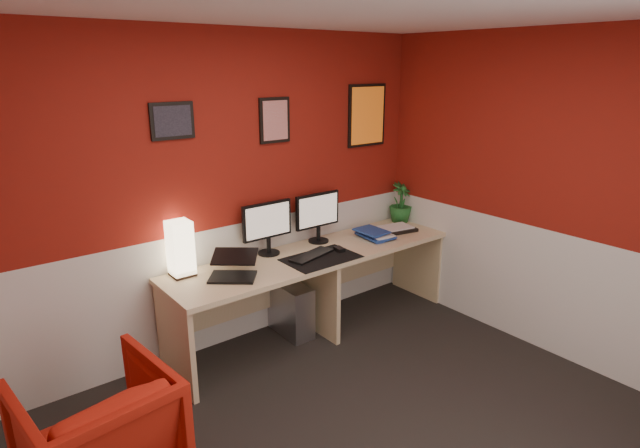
{
  "coord_description": "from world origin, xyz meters",
  "views": [
    {
      "loc": [
        -1.76,
        -1.8,
        2.23
      ],
      "look_at": [
        0.6,
        1.21,
        1.05
      ],
      "focal_mm": 29.1,
      "sensor_mm": 36.0,
      "label": 1
    }
  ],
  "objects": [
    {
      "name": "potted_plant",
      "position": [
        1.91,
        1.59,
        0.93
      ],
      "size": [
        0.25,
        0.25,
        0.39
      ],
      "primitive_type": "imported",
      "rotation": [
        0.0,
        0.0,
        0.16
      ],
      "color": "#19591E",
      "rests_on": "desk"
    },
    {
      "name": "armchair",
      "position": [
        -1.26,
        0.77,
        0.34
      ],
      "size": [
        0.8,
        0.82,
        0.68
      ],
      "primitive_type": "imported",
      "rotation": [
        0.0,
        0.0,
        3.25
      ],
      "color": "#AE1A0B",
      "rests_on": "ground"
    },
    {
      "name": "mouse",
      "position": [
        0.88,
        1.31,
        0.75
      ],
      "size": [
        0.07,
        0.11,
        0.03
      ],
      "primitive_type": "cube",
      "rotation": [
        0.0,
        0.0,
        -0.14
      ],
      "color": "black",
      "rests_on": "desk_mat"
    },
    {
      "name": "shoji_lamp",
      "position": [
        -0.36,
        1.63,
        0.93
      ],
      "size": [
        0.16,
        0.16,
        0.4
      ],
      "primitive_type": "cube",
      "color": "#FFE5B2",
      "rests_on": "desk"
    },
    {
      "name": "monitor_left",
      "position": [
        0.39,
        1.62,
        1.02
      ],
      "size": [
        0.45,
        0.06,
        0.58
      ],
      "primitive_type": "cube",
      "color": "black",
      "rests_on": "desk"
    },
    {
      "name": "pc_tower",
      "position": [
        0.53,
        1.53,
        0.23
      ],
      "size": [
        0.21,
        0.45,
        0.45
      ],
      "primitive_type": "cube",
      "rotation": [
        0.0,
        0.0,
        -0.02
      ],
      "color": "#99999E",
      "rests_on": "ground"
    },
    {
      "name": "wainscot_back",
      "position": [
        0.0,
        1.75,
        0.5
      ],
      "size": [
        4.0,
        0.01,
        1.0
      ],
      "primitive_type": "cube",
      "color": "silver",
      "rests_on": "ground"
    },
    {
      "name": "art_right",
      "position": [
        1.56,
        1.74,
        1.78
      ],
      "size": [
        0.44,
        0.02,
        0.56
      ],
      "primitive_type": "cube",
      "color": "orange",
      "rests_on": "wall_back"
    },
    {
      "name": "book_bottom",
      "position": [
        1.26,
        1.39,
        0.75
      ],
      "size": [
        0.28,
        0.35,
        0.03
      ],
      "primitive_type": "imported",
      "rotation": [
        0.0,
        0.0,
        -0.11
      ],
      "color": "navy",
      "rests_on": "desk"
    },
    {
      "name": "wainscot_right",
      "position": [
        2.0,
        0.0,
        0.5
      ],
      "size": [
        0.01,
        3.5,
        1.0
      ],
      "primitive_type": "cube",
      "color": "silver",
      "rests_on": "ground"
    },
    {
      "name": "book_top",
      "position": [
        1.23,
        1.39,
        0.79
      ],
      "size": [
        0.22,
        0.29,
        0.03
      ],
      "primitive_type": "imported",
      "rotation": [
        0.0,
        0.0,
        -0.01
      ],
      "color": "navy",
      "rests_on": "book_middle"
    },
    {
      "name": "monitor_right",
      "position": [
        0.9,
        1.61,
        1.02
      ],
      "size": [
        0.45,
        0.06,
        0.58
      ],
      "primitive_type": "cube",
      "color": "black",
      "rests_on": "desk"
    },
    {
      "name": "desk_mat",
      "position": [
        0.66,
        1.27,
        0.73
      ],
      "size": [
        0.6,
        0.38,
        0.01
      ],
      "primitive_type": "cube",
      "color": "black",
      "rests_on": "desk"
    },
    {
      "name": "desk",
      "position": [
        0.72,
        1.41,
        0.36
      ],
      "size": [
        2.6,
        0.65,
        0.73
      ],
      "primitive_type": "cube",
      "color": "#D1BC86",
      "rests_on": "ground"
    },
    {
      "name": "art_center",
      "position": [
        0.55,
        1.74,
        1.8
      ],
      "size": [
        0.28,
        0.02,
        0.36
      ],
      "primitive_type": "cube",
      "color": "red",
      "rests_on": "wall_back"
    },
    {
      "name": "zen_tray",
      "position": [
        1.67,
        1.41,
        0.74
      ],
      "size": [
        0.39,
        0.31,
        0.03
      ],
      "primitive_type": "cube",
      "rotation": [
        0.0,
        0.0,
        -0.19
      ],
      "color": "black",
      "rests_on": "desk"
    },
    {
      "name": "laptop",
      "position": [
        -0.1,
        1.36,
        0.84
      ],
      "size": [
        0.4,
        0.39,
        0.22
      ],
      "primitive_type": "cube",
      "rotation": [
        0.0,
        0.0,
        -0.69
      ],
      "color": "black",
      "rests_on": "desk"
    },
    {
      "name": "wall_back",
      "position": [
        0.0,
        1.75,
        1.25
      ],
      "size": [
        4.0,
        0.01,
        2.5
      ],
      "primitive_type": "cube",
      "color": "maroon",
      "rests_on": "ground"
    },
    {
      "name": "wall_right",
      "position": [
        2.0,
        0.0,
        1.25
      ],
      "size": [
        0.01,
        3.5,
        2.5
      ],
      "primitive_type": "cube",
      "color": "maroon",
      "rests_on": "ground"
    },
    {
      "name": "art_left",
      "position": [
        -0.3,
        1.74,
        1.85
      ],
      "size": [
        0.32,
        0.02,
        0.26
      ],
      "primitive_type": "cube",
      "color": "black",
      "rests_on": "wall_back"
    },
    {
      "name": "book_middle",
      "position": [
        1.29,
        1.37,
        0.77
      ],
      "size": [
        0.24,
        0.3,
        0.02
      ],
      "primitive_type": "imported",
      "rotation": [
        0.0,
        0.0,
        -0.17
      ],
      "color": "silver",
      "rests_on": "book_bottom"
    },
    {
      "name": "keyboard",
      "position": [
        0.62,
        1.35,
        0.74
      ],
      "size": [
        0.44,
        0.24,
        0.02
      ],
      "primitive_type": "cube",
      "rotation": [
        0.0,
        0.0,
        0.25
      ],
      "color": "black",
      "rests_on": "desk_mat"
    },
    {
      "name": "ceiling",
      "position": [
        0.0,
        0.0,
        2.5
      ],
      "size": [
        4.0,
        3.5,
        0.01
      ],
      "primitive_type": "cube",
      "color": "white",
      "rests_on": "ground"
    }
  ]
}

